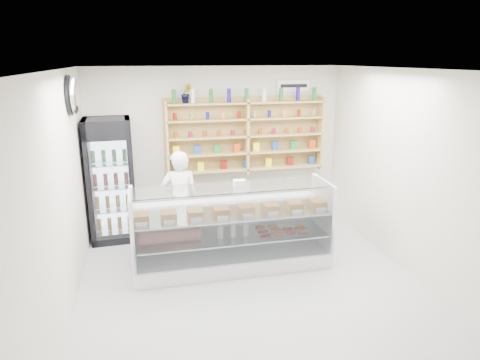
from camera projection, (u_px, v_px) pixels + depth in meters
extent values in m
plane|color=#A6A7AB|center=(252.00, 285.00, 5.73)|extent=(5.00, 5.00, 0.00)
plane|color=white|center=(254.00, 70.00, 4.96)|extent=(5.00, 5.00, 0.00)
plane|color=beige|center=(217.00, 146.00, 7.68)|extent=(4.50, 0.00, 4.50)
plane|color=beige|center=(343.00, 284.00, 3.00)|extent=(4.50, 0.00, 4.50)
plane|color=beige|center=(61.00, 198.00, 4.85)|extent=(0.00, 5.00, 5.00)
plane|color=beige|center=(412.00, 174.00, 5.83)|extent=(0.00, 5.00, 5.00)
cube|color=white|center=(232.00, 258.00, 6.22)|extent=(2.80, 0.79, 0.23)
cube|color=white|center=(227.00, 223.00, 6.46)|extent=(2.80, 0.05, 0.59)
cube|color=silver|center=(232.00, 236.00, 6.13)|extent=(2.69, 0.70, 0.02)
cube|color=silver|center=(232.00, 213.00, 6.03)|extent=(2.75, 0.73, 0.02)
cube|color=silver|center=(238.00, 230.00, 5.70)|extent=(2.75, 0.11, 0.98)
cube|color=silver|center=(233.00, 187.00, 5.88)|extent=(2.75, 0.56, 0.01)
imported|color=silver|center=(180.00, 200.00, 6.66)|extent=(0.60, 0.41, 1.58)
cube|color=black|center=(111.00, 180.00, 6.98)|extent=(0.76, 0.74, 2.02)
cube|color=#2B053E|center=(104.00, 131.00, 6.42)|extent=(0.71, 0.06, 0.28)
cube|color=silver|center=(109.00, 192.00, 6.67)|extent=(0.61, 0.04, 1.60)
cube|color=tan|center=(167.00, 140.00, 7.28)|extent=(0.04, 0.28, 1.33)
cube|color=tan|center=(247.00, 136.00, 7.59)|extent=(0.04, 0.28, 1.33)
cube|color=tan|center=(320.00, 133.00, 7.90)|extent=(0.04, 0.28, 1.33)
cube|color=tan|center=(246.00, 168.00, 7.75)|extent=(2.80, 0.28, 0.03)
cube|color=tan|center=(246.00, 152.00, 7.67)|extent=(2.80, 0.28, 0.03)
cube|color=tan|center=(247.00, 136.00, 7.59)|extent=(2.80, 0.28, 0.03)
cube|color=tan|center=(247.00, 119.00, 7.50)|extent=(2.80, 0.28, 0.03)
cube|color=tan|center=(247.00, 103.00, 7.43)|extent=(2.80, 0.28, 0.03)
imported|color=#1E6626|center=(186.00, 93.00, 7.15)|extent=(0.19, 0.16, 0.33)
ellipsoid|color=silver|center=(74.00, 95.00, 5.70)|extent=(0.15, 0.50, 0.50)
cube|color=white|center=(294.00, 86.00, 7.67)|extent=(0.62, 0.03, 0.20)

